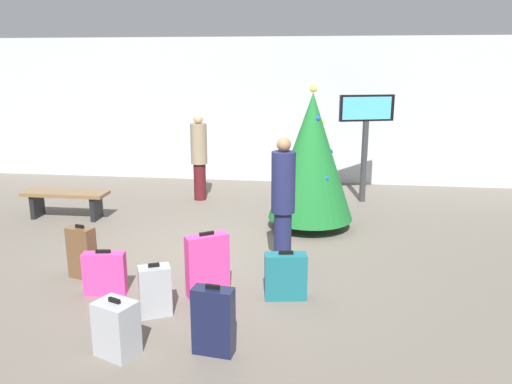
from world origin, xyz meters
The scene contains 14 objects.
ground_plane centered at (0.00, 0.00, 0.00)m, with size 16.00×16.00×0.00m, color #665E54.
back_wall centered at (0.00, 4.90, 1.61)m, with size 16.00×0.20×3.21m, color #B7BCC1.
holiday_tree centered at (1.33, 1.52, 1.19)m, with size 1.39×1.39×2.34m.
flight_info_kiosk centered at (2.31, 3.31, 1.49)m, with size 1.04×0.40×2.08m.
waiting_bench centered at (-2.93, 1.47, 0.36)m, with size 1.47×0.44×0.48m.
traveller_0 centered at (1.01, -0.18, 0.93)m, with size 0.40×0.40×1.74m.
traveller_1 centered at (-0.90, 3.02, 0.90)m, with size 0.39×0.39×1.70m.
suitcase_0 centered at (-0.35, -2.54, 0.27)m, with size 0.44×0.40×0.57m.
suitcase_1 centered at (-0.24, -1.74, 0.28)m, with size 0.39×0.33×0.60m.
suitcase_2 centered at (0.54, -2.39, 0.33)m, with size 0.40×0.22×0.70m.
suitcase_3 centered at (-1.00, -1.32, 0.26)m, with size 0.51×0.23×0.55m.
suitcase_4 centered at (0.21, -1.18, 0.37)m, with size 0.51×0.42×0.78m.
suitcase_5 centered at (1.13, -1.15, 0.27)m, with size 0.51×0.28×0.58m.
suitcase_6 centered at (-1.48, -0.90, 0.33)m, with size 0.38×0.26×0.70m.
Camera 1 is at (1.50, -6.60, 2.67)m, focal length 35.65 mm.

